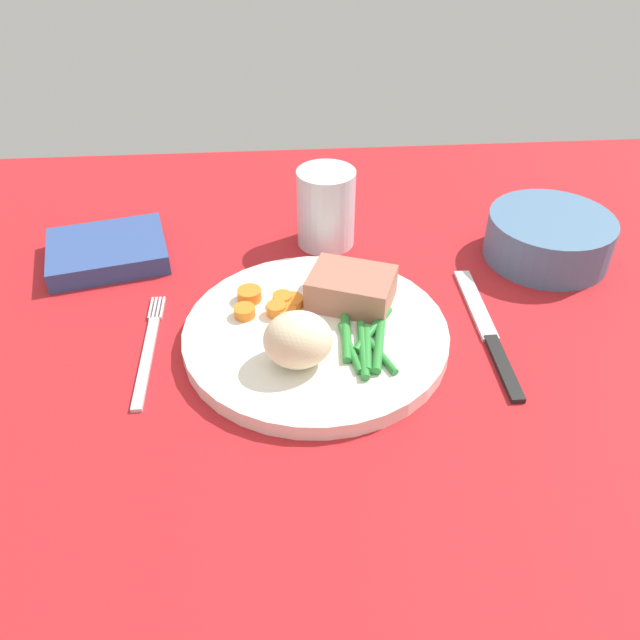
% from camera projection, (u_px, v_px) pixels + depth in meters
% --- Properties ---
extents(dining_table, '(1.20, 0.90, 0.02)m').
position_uv_depth(dining_table, '(315.00, 342.00, 0.65)').
color(dining_table, red).
rests_on(dining_table, ground).
extents(dinner_plate, '(0.26, 0.26, 0.02)m').
position_uv_depth(dinner_plate, '(320.00, 334.00, 0.64)').
color(dinner_plate, white).
rests_on(dinner_plate, dining_table).
extents(meat_portion, '(0.10, 0.09, 0.03)m').
position_uv_depth(meat_portion, '(351.00, 288.00, 0.65)').
color(meat_portion, '#A86B56').
rests_on(meat_portion, dinner_plate).
extents(mashed_potatoes, '(0.06, 0.06, 0.05)m').
position_uv_depth(mashed_potatoes, '(298.00, 340.00, 0.58)').
color(mashed_potatoes, beige).
rests_on(mashed_potatoes, dinner_plate).
extents(carrot_slices, '(0.07, 0.05, 0.01)m').
position_uv_depth(carrot_slices, '(270.00, 304.00, 0.65)').
color(carrot_slices, orange).
rests_on(carrot_slices, dinner_plate).
extents(green_beans, '(0.06, 0.10, 0.01)m').
position_uv_depth(green_beans, '(363.00, 342.00, 0.61)').
color(green_beans, '#2D8C38').
rests_on(green_beans, dinner_plate).
extents(fork, '(0.01, 0.17, 0.00)m').
position_uv_depth(fork, '(149.00, 349.00, 0.63)').
color(fork, silver).
rests_on(fork, dining_table).
extents(knife, '(0.02, 0.20, 0.01)m').
position_uv_depth(knife, '(488.00, 333.00, 0.65)').
color(knife, black).
rests_on(knife, dining_table).
extents(water_glass, '(0.07, 0.07, 0.09)m').
position_uv_depth(water_glass, '(326.00, 213.00, 0.76)').
color(water_glass, silver).
rests_on(water_glass, dining_table).
extents(salad_bowl, '(0.14, 0.14, 0.05)m').
position_uv_depth(salad_bowl, '(549.00, 235.00, 0.74)').
color(salad_bowl, '#4C7299').
rests_on(salad_bowl, dining_table).
extents(napkin, '(0.15, 0.13, 0.02)m').
position_uv_depth(napkin, '(108.00, 251.00, 0.75)').
color(napkin, '#334C8C').
rests_on(napkin, dining_table).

